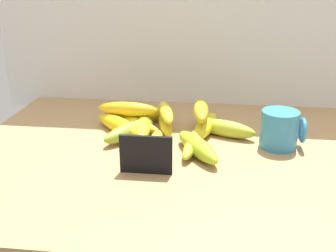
{
  "coord_description": "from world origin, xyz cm",
  "views": [
    {
      "loc": [
        3.51,
        -86.67,
        43.38
      ],
      "look_at": [
        -7.39,
        3.86,
        8.0
      ],
      "focal_mm": 43.81,
      "sensor_mm": 36.0,
      "label": 1
    }
  ],
  "objects_px": {
    "banana_10": "(132,123)",
    "banana_11": "(201,110)",
    "banana_7": "(206,126)",
    "banana_8": "(225,128)",
    "banana_0": "(138,115)",
    "banana_9": "(130,131)",
    "chalkboard_sign": "(146,156)",
    "banana_3": "(199,147)",
    "banana_5": "(120,126)",
    "banana_4": "(154,147)",
    "banana_12": "(128,109)",
    "banana_13": "(166,112)",
    "banana_1": "(144,126)",
    "banana_6": "(165,124)",
    "coffee_mug": "(280,129)",
    "banana_2": "(194,142)"
  },
  "relations": [
    {
      "from": "banana_0",
      "to": "banana_7",
      "type": "relative_size",
      "value": 1.15
    },
    {
      "from": "banana_8",
      "to": "banana_11",
      "type": "height_order",
      "value": "banana_11"
    },
    {
      "from": "banana_0",
      "to": "banana_1",
      "type": "distance_m",
      "value": 0.08
    },
    {
      "from": "banana_2",
      "to": "banana_3",
      "type": "bearing_deg",
      "value": -69.56
    },
    {
      "from": "banana_4",
      "to": "banana_12",
      "type": "distance_m",
      "value": 0.19
    },
    {
      "from": "chalkboard_sign",
      "to": "banana_3",
      "type": "bearing_deg",
      "value": 43.33
    },
    {
      "from": "banana_0",
      "to": "banana_7",
      "type": "xyz_separation_m",
      "value": [
        0.19,
        -0.06,
        -0.0
      ]
    },
    {
      "from": "coffee_mug",
      "to": "banana_11",
      "type": "distance_m",
      "value": 0.21
    },
    {
      "from": "banana_3",
      "to": "banana_12",
      "type": "bearing_deg",
      "value": 142.14
    },
    {
      "from": "banana_8",
      "to": "banana_9",
      "type": "bearing_deg",
      "value": -168.99
    },
    {
      "from": "coffee_mug",
      "to": "banana_1",
      "type": "bearing_deg",
      "value": 171.59
    },
    {
      "from": "banana_10",
      "to": "banana_11",
      "type": "relative_size",
      "value": 1.26
    },
    {
      "from": "banana_7",
      "to": "banana_8",
      "type": "bearing_deg",
      "value": -15.57
    },
    {
      "from": "banana_5",
      "to": "banana_7",
      "type": "distance_m",
      "value": 0.22
    },
    {
      "from": "banana_1",
      "to": "banana_6",
      "type": "height_order",
      "value": "banana_1"
    },
    {
      "from": "banana_7",
      "to": "banana_12",
      "type": "distance_m",
      "value": 0.21
    },
    {
      "from": "coffee_mug",
      "to": "banana_4",
      "type": "relative_size",
      "value": 0.54
    },
    {
      "from": "banana_11",
      "to": "banana_10",
      "type": "bearing_deg",
      "value": 178.01
    },
    {
      "from": "banana_4",
      "to": "banana_8",
      "type": "relative_size",
      "value": 1.19
    },
    {
      "from": "banana_2",
      "to": "banana_7",
      "type": "distance_m",
      "value": 0.1
    },
    {
      "from": "banana_9",
      "to": "banana_13",
      "type": "relative_size",
      "value": 1.06
    },
    {
      "from": "banana_0",
      "to": "banana_3",
      "type": "distance_m",
      "value": 0.26
    },
    {
      "from": "banana_8",
      "to": "chalkboard_sign",
      "type": "bearing_deg",
      "value": -126.67
    },
    {
      "from": "banana_1",
      "to": "banana_13",
      "type": "bearing_deg",
      "value": 30.01
    },
    {
      "from": "coffee_mug",
      "to": "banana_2",
      "type": "height_order",
      "value": "coffee_mug"
    },
    {
      "from": "banana_12",
      "to": "banana_6",
      "type": "bearing_deg",
      "value": -4.31
    },
    {
      "from": "banana_6",
      "to": "banana_13",
      "type": "xyz_separation_m",
      "value": [
        0.0,
        0.01,
        0.03
      ]
    },
    {
      "from": "banana_5",
      "to": "banana_12",
      "type": "distance_m",
      "value": 0.05
    },
    {
      "from": "banana_13",
      "to": "banana_5",
      "type": "bearing_deg",
      "value": -160.62
    },
    {
      "from": "banana_4",
      "to": "banana_5",
      "type": "xyz_separation_m",
      "value": [
        -0.11,
        0.12,
        0.0
      ]
    },
    {
      "from": "banana_1",
      "to": "banana_2",
      "type": "height_order",
      "value": "banana_1"
    },
    {
      "from": "banana_5",
      "to": "banana_9",
      "type": "height_order",
      "value": "same"
    },
    {
      "from": "banana_7",
      "to": "banana_11",
      "type": "relative_size",
      "value": 1.08
    },
    {
      "from": "coffee_mug",
      "to": "banana_0",
      "type": "relative_size",
      "value": 0.52
    },
    {
      "from": "banana_9",
      "to": "banana_10",
      "type": "height_order",
      "value": "banana_9"
    },
    {
      "from": "banana_12",
      "to": "banana_0",
      "type": "bearing_deg",
      "value": 62.85
    },
    {
      "from": "banana_0",
      "to": "banana_5",
      "type": "bearing_deg",
      "value": -111.83
    },
    {
      "from": "chalkboard_sign",
      "to": "banana_10",
      "type": "bearing_deg",
      "value": 108.34
    },
    {
      "from": "chalkboard_sign",
      "to": "coffee_mug",
      "type": "height_order",
      "value": "coffee_mug"
    },
    {
      "from": "banana_3",
      "to": "banana_10",
      "type": "height_order",
      "value": "banana_3"
    },
    {
      "from": "banana_8",
      "to": "banana_13",
      "type": "xyz_separation_m",
      "value": [
        -0.16,
        0.03,
        0.03
      ]
    },
    {
      "from": "banana_0",
      "to": "banana_4",
      "type": "relative_size",
      "value": 1.02
    },
    {
      "from": "banana_4",
      "to": "banana_8",
      "type": "distance_m",
      "value": 0.21
    },
    {
      "from": "banana_8",
      "to": "coffee_mug",
      "type": "bearing_deg",
      "value": -22.03
    },
    {
      "from": "banana_1",
      "to": "banana_7",
      "type": "xyz_separation_m",
      "value": [
        0.16,
        0.02,
        0.0
      ]
    },
    {
      "from": "banana_1",
      "to": "banana_3",
      "type": "relative_size",
      "value": 1.04
    },
    {
      "from": "banana_0",
      "to": "banana_9",
      "type": "xyz_separation_m",
      "value": [
        0.0,
        -0.12,
        -0.0
      ]
    },
    {
      "from": "chalkboard_sign",
      "to": "banana_7",
      "type": "distance_m",
      "value": 0.26
    },
    {
      "from": "chalkboard_sign",
      "to": "banana_0",
      "type": "distance_m",
      "value": 0.3
    },
    {
      "from": "banana_0",
      "to": "banana_3",
      "type": "relative_size",
      "value": 1.11
    }
  ]
}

